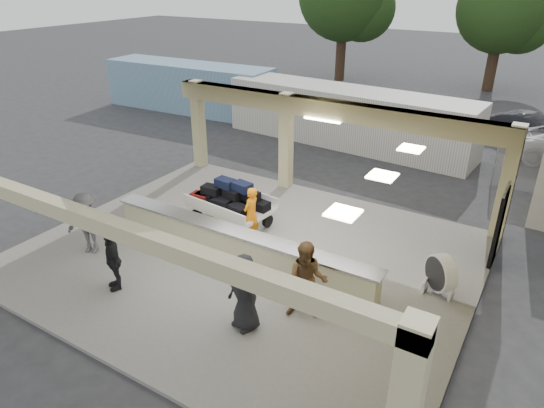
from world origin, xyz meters
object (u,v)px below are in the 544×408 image
Objects in this scene: passenger_c at (87,223)px; container_blue at (189,87)px; passenger_a at (307,281)px; baggage_counter at (237,246)px; passenger_b at (113,260)px; car_dark at (529,129)px; container_white at (346,117)px; drum_fan at (441,273)px; luggage_cart at (231,200)px; passenger_d at (244,292)px; baggage_handler at (251,214)px.

passenger_c is 0.18× the size of container_blue.
passenger_a is at bearing -15.41° from passenger_c.
baggage_counter is at bearing 135.49° from passenger_a.
passenger_c reaches higher than passenger_b.
car_dark is 8.64m from container_white.
drum_fan is at bearing 23.45° from passenger_a.
drum_fan is 0.27× the size of car_dark.
car_dark is at bearing 40.65° from passenger_c.
drum_fan is 14.40m from car_dark.
car_dark is at bearing 132.78° from drum_fan.
passenger_d is (3.15, -3.84, 0.11)m from luggage_cart.
passenger_a is 19.64m from container_blue.
container_white is at bearing -170.73° from baggage_handler.
baggage_handler is at bearing -133.32° from drum_fan.
passenger_c reaches higher than drum_fan.
baggage_counter is at bearing -119.39° from drum_fan.
passenger_d is at bearing -48.76° from container_blue.
baggage_handler is 0.16× the size of container_blue.
baggage_counter is at bearing -43.43° from luggage_cart.
container_blue is (-16.92, 10.71, 0.65)m from drum_fan.
container_white reaches higher than car_dark.
baggage_counter is 0.70× the size of container_white.
drum_fan is 4.89m from passenger_d.
passenger_c is at bearing -164.43° from passenger_d.
container_blue reaches higher than passenger_b.
baggage_handler is 3.83m from passenger_a.
passenger_a is at bearing -27.42° from luggage_cart.
luggage_cart is 1.48× the size of passenger_d.
passenger_a reaches higher than passenger_c.
container_blue reaches higher than container_white.
passenger_a is 0.48× the size of car_dark.
container_blue is at bearing 122.15° from car_dark.
passenger_d is 0.46× the size of car_dark.
baggage_handler is 15.73m from car_dark.
passenger_b is 13.74m from container_white.
passenger_d reaches higher than passenger_b.
container_blue is (-10.40, 10.38, 0.41)m from luggage_cart.
baggage_handler is at bearing -45.80° from container_blue.
car_dark is (7.48, 18.37, -0.25)m from passenger_b.
passenger_c is at bearing -48.15° from baggage_handler.
container_white is at bearing 98.30° from luggage_cart.
container_white is at bearing 86.80° from passenger_a.
passenger_d is at bearing -89.02° from drum_fan.
passenger_d is 18.33m from car_dark.
passenger_c is (-3.50, -2.96, 0.07)m from baggage_handler.
passenger_d is at bearing -24.94° from passenger_c.
container_blue is (-8.00, 13.85, 0.32)m from passenger_c.
passenger_a is at bearing -44.59° from container_blue.
container_blue is (-10.15, 0.95, 0.04)m from container_white.
passenger_d reaches higher than luggage_cart.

